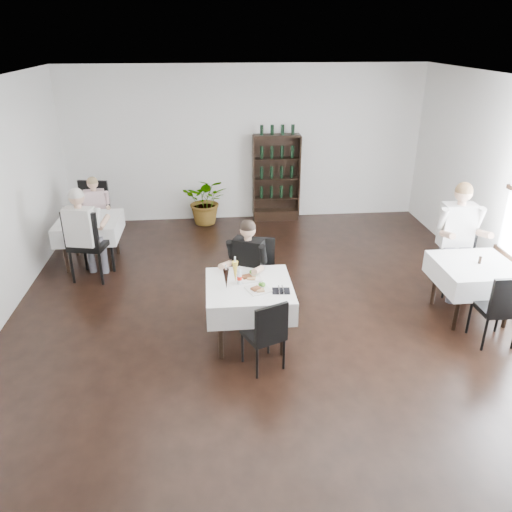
{
  "coord_description": "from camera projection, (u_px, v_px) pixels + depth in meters",
  "views": [
    {
      "loc": [
        -0.72,
        -5.28,
        3.55
      ],
      "look_at": [
        -0.2,
        0.2,
        1.05
      ],
      "focal_mm": 35.0,
      "sensor_mm": 36.0,
      "label": 1
    }
  ],
  "objects": [
    {
      "name": "left_chair_near",
      "position": [
        86.0,
        240.0,
        7.5
      ],
      "size": [
        0.63,
        0.64,
        1.16
      ],
      "color": "black",
      "rests_on": "ground"
    },
    {
      "name": "diner_left_far",
      "position": [
        96.0,
        207.0,
        8.66
      ],
      "size": [
        0.53,
        0.55,
        1.27
      ],
      "color": "#43424B",
      "rests_on": "ground"
    },
    {
      "name": "pilsner_lager",
      "position": [
        235.0,
        271.0,
        5.99
      ],
      "size": [
        0.08,
        0.08,
        0.33
      ],
      "color": "gold",
      "rests_on": "main_table"
    },
    {
      "name": "potted_tree",
      "position": [
        206.0,
        200.0,
        9.86
      ],
      "size": [
        0.97,
        0.88,
        0.96
      ],
      "primitive_type": "imported",
      "rotation": [
        0.0,
        0.0,
        -0.16
      ],
      "color": "#266121",
      "rests_on": "ground"
    },
    {
      "name": "left_table",
      "position": [
        89.0,
        228.0,
        8.09
      ],
      "size": [
        0.98,
        0.98,
        0.77
      ],
      "color": "black",
      "rests_on": "ground"
    },
    {
      "name": "main_chair_near",
      "position": [
        266.0,
        331.0,
        5.53
      ],
      "size": [
        0.53,
        0.53,
        0.88
      ],
      "color": "black",
      "rests_on": "ground"
    },
    {
      "name": "right_table",
      "position": [
        474.0,
        274.0,
        6.56
      ],
      "size": [
        0.98,
        0.98,
        0.77
      ],
      "color": "black",
      "rests_on": "ground"
    },
    {
      "name": "napkin_cutlery",
      "position": [
        281.0,
        291.0,
        5.82
      ],
      "size": [
        0.22,
        0.23,
        0.02
      ],
      "color": "black",
      "rests_on": "main_table"
    },
    {
      "name": "left_chair_far",
      "position": [
        93.0,
        210.0,
        8.78
      ],
      "size": [
        0.61,
        0.61,
        1.15
      ],
      "color": "black",
      "rests_on": "ground"
    },
    {
      "name": "pepper_mill",
      "position": [
        480.0,
        260.0,
        6.49
      ],
      "size": [
        0.04,
        0.04,
        0.1
      ],
      "primitive_type": "cylinder",
      "rotation": [
        0.0,
        0.0,
        0.14
      ],
      "color": "black",
      "rests_on": "right_table"
    },
    {
      "name": "plate_far",
      "position": [
        250.0,
        277.0,
        6.12
      ],
      "size": [
        0.31,
        0.31,
        0.09
      ],
      "color": "white",
      "rests_on": "main_table"
    },
    {
      "name": "diner_right_far",
      "position": [
        459.0,
        231.0,
        7.04
      ],
      "size": [
        0.63,
        0.64,
        1.65
      ],
      "color": "#43424B",
      "rests_on": "ground"
    },
    {
      "name": "pilsner_dark",
      "position": [
        226.0,
        279.0,
        5.83
      ],
      "size": [
        0.07,
        0.07,
        0.31
      ],
      "color": "black",
      "rests_on": "main_table"
    },
    {
      "name": "wine_shelf",
      "position": [
        276.0,
        179.0,
        9.93
      ],
      "size": [
        0.9,
        0.28,
        1.75
      ],
      "color": "black",
      "rests_on": "ground"
    },
    {
      "name": "right_chair_near",
      "position": [
        500.0,
        305.0,
        5.95
      ],
      "size": [
        0.44,
        0.45,
        0.97
      ],
      "color": "black",
      "rests_on": "ground"
    },
    {
      "name": "diner_main",
      "position": [
        246.0,
        264.0,
        6.41
      ],
      "size": [
        0.63,
        0.66,
        1.39
      ],
      "color": "#43424B",
      "rests_on": "ground"
    },
    {
      "name": "main_table",
      "position": [
        249.0,
        295.0,
        6.03
      ],
      "size": [
        1.03,
        1.03,
        0.77
      ],
      "color": "black",
      "rests_on": "ground"
    },
    {
      "name": "right_chair_far",
      "position": [
        459.0,
        258.0,
        7.23
      ],
      "size": [
        0.54,
        0.55,
        0.94
      ],
      "color": "black",
      "rests_on": "ground"
    },
    {
      "name": "plate_near",
      "position": [
        259.0,
        289.0,
        5.84
      ],
      "size": [
        0.33,
        0.33,
        0.08
      ],
      "color": "white",
      "rests_on": "main_table"
    },
    {
      "name": "main_chair_far",
      "position": [
        256.0,
        273.0,
        6.63
      ],
      "size": [
        0.55,
        0.56,
        1.06
      ],
      "color": "black",
      "rests_on": "ground"
    },
    {
      "name": "diner_left_near",
      "position": [
        84.0,
        228.0,
        7.39
      ],
      "size": [
        0.62,
        0.66,
        1.51
      ],
      "color": "#43424B",
      "rests_on": "ground"
    },
    {
      "name": "coke_bottle",
      "position": [
        240.0,
        277.0,
        5.95
      ],
      "size": [
        0.06,
        0.06,
        0.23
      ],
      "color": "silver",
      "rests_on": "main_table"
    },
    {
      "name": "room_shell",
      "position": [
        275.0,
        227.0,
        5.7
      ],
      "size": [
        9.0,
        9.0,
        9.0
      ],
      "color": "black",
      "rests_on": "ground"
    }
  ]
}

